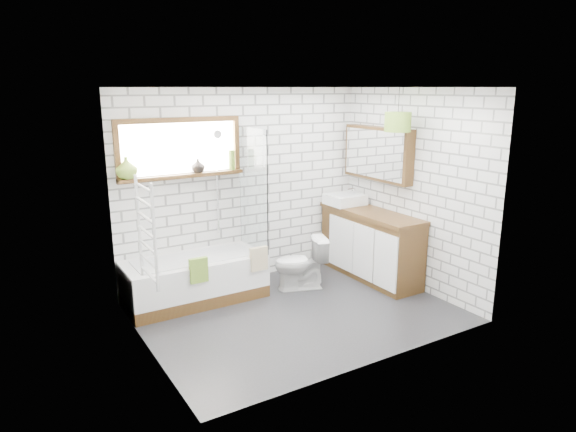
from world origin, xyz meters
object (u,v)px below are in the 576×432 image
bathtub (195,279)px  pendant (398,122)px  toilet (300,263)px  vanity (370,244)px  basin (345,199)px

bathtub → pendant: bearing=-21.6°
toilet → bathtub: bearing=-85.6°
vanity → pendant: (-0.03, -0.43, 1.64)m
basin → toilet: 1.22m
bathtub → pendant: pendant is taller
vanity → toilet: size_ratio=2.41×
vanity → pendant: bearing=-93.5°
bathtub → vanity: size_ratio=1.03×
bathtub → basin: 2.36m
basin → pendant: bearing=-87.9°
toilet → pendant: pendant is taller
bathtub → toilet: bearing=-14.6°
vanity → pendant: pendant is taller
vanity → basin: basin is taller
bathtub → basin: bearing=0.7°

